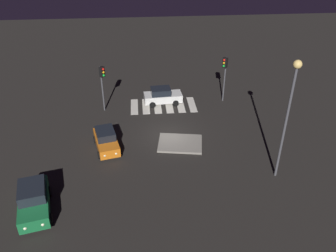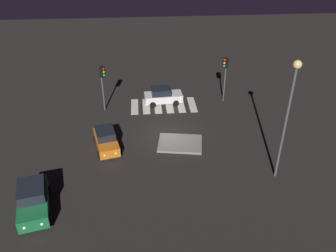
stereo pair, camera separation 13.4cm
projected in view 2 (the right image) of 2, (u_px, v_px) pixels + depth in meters
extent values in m
plane|color=black|center=(168.00, 136.00, 30.46)|extent=(80.00, 80.00, 0.00)
cube|color=gray|center=(180.00, 143.00, 29.32)|extent=(3.98, 3.24, 0.18)
cube|color=orange|center=(106.00, 142.00, 28.54)|extent=(2.39, 3.96, 0.76)
cube|color=black|center=(105.00, 133.00, 28.36)|extent=(1.84, 2.17, 0.61)
cylinder|color=black|center=(119.00, 151.00, 27.99)|extent=(0.35, 0.63, 0.59)
cylinder|color=black|center=(99.00, 155.00, 27.58)|extent=(0.35, 0.63, 0.59)
cylinder|color=black|center=(114.00, 136.00, 29.85)|extent=(0.35, 0.63, 0.59)
cylinder|color=black|center=(95.00, 139.00, 29.44)|extent=(0.35, 0.63, 0.59)
sphere|color=#F2EABF|center=(116.00, 153.00, 27.19)|extent=(0.20, 0.20, 0.20)
sphere|color=#F2EABF|center=(105.00, 155.00, 26.96)|extent=(0.20, 0.20, 0.20)
cube|color=silver|center=(163.00, 97.00, 35.32)|extent=(3.84, 1.86, 0.77)
cube|color=black|center=(161.00, 91.00, 34.93)|extent=(2.01, 1.59, 0.62)
cylinder|color=black|center=(173.00, 96.00, 36.31)|extent=(0.61, 0.26, 0.60)
cylinder|color=black|center=(176.00, 103.00, 34.99)|extent=(0.61, 0.26, 0.60)
cylinder|color=black|center=(151.00, 98.00, 36.02)|extent=(0.61, 0.26, 0.60)
cylinder|color=black|center=(153.00, 105.00, 34.69)|extent=(0.61, 0.26, 0.60)
sphere|color=#F2EABF|center=(180.00, 94.00, 35.93)|extent=(0.20, 0.20, 0.20)
sphere|color=#F2EABF|center=(182.00, 98.00, 35.18)|extent=(0.20, 0.20, 0.20)
cube|color=#196B38|center=(34.00, 202.00, 22.51)|extent=(2.69, 4.50, 0.86)
cube|color=black|center=(31.00, 190.00, 22.31)|extent=(2.08, 2.46, 0.70)
cylinder|color=black|center=(50.00, 218.00, 21.88)|extent=(0.39, 0.71, 0.68)
cylinder|color=black|center=(19.00, 224.00, 21.42)|extent=(0.39, 0.71, 0.68)
cylinder|color=black|center=(49.00, 191.00, 23.99)|extent=(0.39, 0.71, 0.68)
cylinder|color=black|center=(21.00, 196.00, 23.54)|extent=(0.39, 0.71, 0.68)
sphere|color=#F2EABF|center=(42.00, 224.00, 20.96)|extent=(0.23, 0.23, 0.23)
sphere|color=#F2EABF|center=(24.00, 228.00, 20.71)|extent=(0.23, 0.23, 0.23)
cylinder|color=#47474C|center=(225.00, 80.00, 34.85)|extent=(0.14, 0.14, 4.67)
cube|color=black|center=(225.00, 63.00, 33.77)|extent=(0.54, 0.54, 0.96)
sphere|color=red|center=(225.00, 60.00, 33.48)|extent=(0.22, 0.22, 0.22)
sphere|color=orange|center=(224.00, 63.00, 33.64)|extent=(0.22, 0.22, 0.22)
sphere|color=green|center=(224.00, 66.00, 33.80)|extent=(0.22, 0.22, 0.22)
cylinder|color=#47474C|center=(103.00, 89.00, 33.23)|extent=(0.14, 0.14, 4.53)
cube|color=black|center=(102.00, 72.00, 32.20)|extent=(0.53, 0.54, 0.96)
sphere|color=red|center=(103.00, 69.00, 31.94)|extent=(0.22, 0.22, 0.22)
sphere|color=orange|center=(104.00, 72.00, 32.10)|extent=(0.22, 0.22, 0.22)
sphere|color=green|center=(104.00, 75.00, 32.26)|extent=(0.22, 0.22, 0.22)
cylinder|color=#47474C|center=(285.00, 126.00, 23.70)|extent=(0.18, 0.18, 8.47)
sphere|color=#F9D172|center=(297.00, 64.00, 21.39)|extent=(0.56, 0.56, 0.56)
cube|color=silver|center=(192.00, 105.00, 35.35)|extent=(0.70, 3.20, 0.02)
cube|color=silver|center=(181.00, 105.00, 35.27)|extent=(0.70, 3.20, 0.02)
cube|color=silver|center=(169.00, 105.00, 35.19)|extent=(0.70, 3.20, 0.02)
cube|color=silver|center=(158.00, 106.00, 35.11)|extent=(0.70, 3.20, 0.02)
cube|color=silver|center=(146.00, 106.00, 35.04)|extent=(0.70, 3.20, 0.02)
cube|color=silver|center=(135.00, 107.00, 34.96)|extent=(0.70, 3.20, 0.02)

